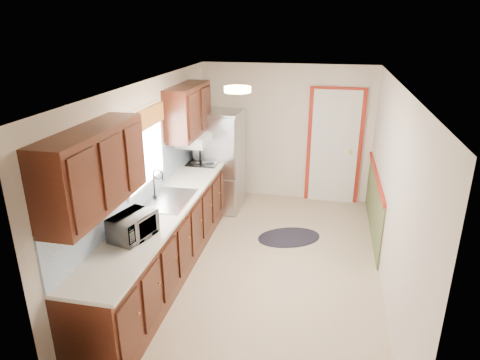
% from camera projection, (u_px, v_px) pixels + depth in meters
% --- Properties ---
extents(room_shell, '(3.20, 5.20, 2.52)m').
position_uv_depth(room_shell, '(265.00, 183.00, 5.28)').
color(room_shell, tan).
rests_on(room_shell, ground).
extents(kitchen_run, '(0.63, 4.00, 2.20)m').
position_uv_depth(kitchen_run, '(164.00, 212.00, 5.39)').
color(kitchen_run, '#38160C').
rests_on(kitchen_run, ground).
extents(back_wall_trim, '(1.12, 2.30, 2.08)m').
position_uv_depth(back_wall_trim, '(342.00, 158.00, 7.22)').
color(back_wall_trim, maroon).
rests_on(back_wall_trim, ground).
extents(ceiling_fixture, '(0.30, 0.30, 0.06)m').
position_uv_depth(ceiling_fixture, '(238.00, 89.00, 4.74)').
color(ceiling_fixture, '#FFD88C').
rests_on(ceiling_fixture, room_shell).
extents(microwave, '(0.38, 0.53, 0.32)m').
position_uv_depth(microwave, '(133.00, 224.00, 4.43)').
color(microwave, white).
rests_on(microwave, kitchen_run).
extents(refrigerator, '(0.74, 0.73, 1.70)m').
position_uv_depth(refrigerator, '(220.00, 161.00, 7.20)').
color(refrigerator, '#B7B7BC').
rests_on(refrigerator, ground).
extents(rug, '(1.13, 0.96, 0.01)m').
position_uv_depth(rug, '(289.00, 237.00, 6.45)').
color(rug, black).
rests_on(rug, ground).
extents(cooktop, '(0.48, 0.58, 0.02)m').
position_uv_depth(cooktop, '(205.00, 161.00, 6.88)').
color(cooktop, black).
rests_on(cooktop, kitchen_run).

